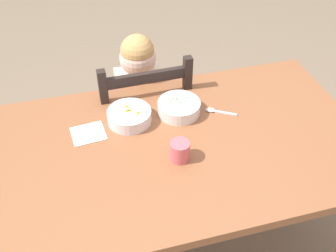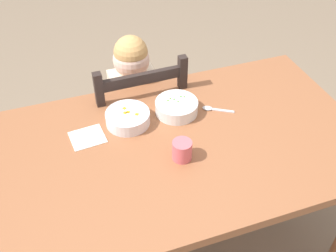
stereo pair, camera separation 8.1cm
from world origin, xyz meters
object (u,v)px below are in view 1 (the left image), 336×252
at_px(dining_table, 177,161).
at_px(drinking_cup, 180,151).
at_px(child_figure, 141,98).
at_px(bowl_of_carrots, 129,116).
at_px(dining_chair, 142,125).
at_px(bowl_of_peas, 179,107).
at_px(spoon, 215,111).

distance_m(dining_table, drinking_cup, 0.16).
bearing_deg(drinking_cup, dining_table, 79.06).
distance_m(child_figure, bowl_of_carrots, 0.34).
bearing_deg(dining_chair, bowl_of_peas, -70.65).
height_order(dining_chair, child_figure, child_figure).
xyz_separation_m(dining_chair, child_figure, (-0.00, -0.01, 0.19)).
height_order(child_figure, bowl_of_peas, child_figure).
xyz_separation_m(dining_table, child_figure, (-0.05, 0.47, -0.02)).
xyz_separation_m(dining_chair, drinking_cup, (0.03, -0.56, 0.34)).
height_order(bowl_of_carrots, spoon, bowl_of_carrots).
height_order(spoon, drinking_cup, drinking_cup).
height_order(child_figure, bowl_of_carrots, child_figure).
height_order(dining_table, bowl_of_peas, bowl_of_peas).
bearing_deg(spoon, dining_chair, 127.40).
bearing_deg(bowl_of_peas, drinking_cup, -105.85).
distance_m(dining_chair, drinking_cup, 0.65).
relative_size(dining_table, bowl_of_carrots, 8.26).
xyz_separation_m(dining_table, spoon, (0.21, 0.15, 0.10)).
distance_m(dining_chair, spoon, 0.52).
xyz_separation_m(bowl_of_carrots, spoon, (0.36, -0.03, -0.02)).
height_order(bowl_of_peas, bowl_of_carrots, bowl_of_peas).
bearing_deg(bowl_of_carrots, spoon, -5.49).
bearing_deg(bowl_of_peas, spoon, -13.06).
xyz_separation_m(child_figure, spoon, (0.26, -0.33, 0.12)).
bearing_deg(bowl_of_peas, dining_chair, 109.35).
bearing_deg(dining_chair, dining_table, -84.46).
relative_size(dining_table, drinking_cup, 19.18).
relative_size(dining_chair, spoon, 7.05).
bearing_deg(spoon, child_figure, 128.05).
relative_size(bowl_of_carrots, drinking_cup, 2.32).
bearing_deg(dining_table, bowl_of_peas, 72.09).
xyz_separation_m(child_figure, bowl_of_carrots, (-0.11, -0.29, 0.14)).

